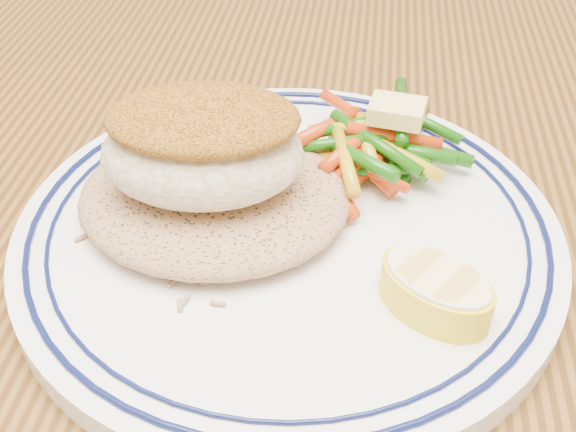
# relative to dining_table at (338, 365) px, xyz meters

# --- Properties ---
(dining_table) EXTENTS (1.50, 0.90, 0.75)m
(dining_table) POSITION_rel_dining_table_xyz_m (0.00, 0.00, 0.00)
(dining_table) COLOR #44290D
(dining_table) RESTS_ON ground
(plate) EXTENTS (0.28, 0.28, 0.02)m
(plate) POSITION_rel_dining_table_xyz_m (-0.03, -0.00, 0.11)
(plate) COLOR white
(plate) RESTS_ON dining_table
(rice_pilaf) EXTENTS (0.14, 0.12, 0.03)m
(rice_pilaf) POSITION_rel_dining_table_xyz_m (-0.07, 0.00, 0.13)
(rice_pilaf) COLOR #9E764F
(rice_pilaf) RESTS_ON plate
(fish_fillet) EXTENTS (0.10, 0.08, 0.05)m
(fish_fillet) POSITION_rel_dining_table_xyz_m (-0.07, -0.00, 0.16)
(fish_fillet) COLOR beige
(fish_fillet) RESTS_ON rice_pilaf
(vegetable_pile) EXTENTS (0.11, 0.11, 0.03)m
(vegetable_pile) POSITION_rel_dining_table_xyz_m (0.01, 0.05, 0.13)
(vegetable_pile) COLOR #14500A
(vegetable_pile) RESTS_ON plate
(butter_pat) EXTENTS (0.03, 0.03, 0.01)m
(butter_pat) POSITION_rel_dining_table_xyz_m (0.02, 0.06, 0.15)
(butter_pat) COLOR #F1D676
(butter_pat) RESTS_ON vegetable_pile
(lemon_wedge) EXTENTS (0.07, 0.07, 0.02)m
(lemon_wedge) POSITION_rel_dining_table_xyz_m (0.04, -0.05, 0.12)
(lemon_wedge) COLOR yellow
(lemon_wedge) RESTS_ON plate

